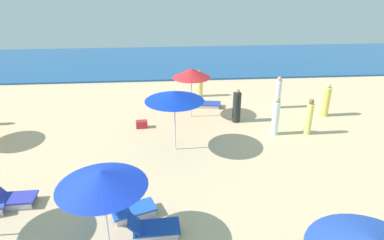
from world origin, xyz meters
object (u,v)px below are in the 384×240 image
lounge_chair_5_0 (12,198)px  beachgoer_3 (276,117)px  beachgoer_6 (309,117)px  cooler_box_0 (142,124)px  beachgoer_4 (278,93)px  umbrella_3 (191,73)px  beachgoer_5 (326,101)px  umbrella_1 (174,96)px  lounge_chair_0_1 (129,209)px  lounge_chair_3_0 (206,103)px  beachgoer_1 (200,84)px  umbrella_0 (101,179)px  beachgoer_0 (237,107)px  lounge_chair_0_0 (153,228)px

lounge_chair_5_0 → beachgoer_3: size_ratio=0.77×
beachgoer_6 → cooler_box_0: (-7.41, 1.24, -0.62)m
beachgoer_3 → beachgoer_4: bearing=148.3°
umbrella_3 → beachgoer_5: (6.67, -0.38, -1.47)m
umbrella_1 → beachgoer_4: 7.08m
cooler_box_0 → beachgoer_4: bearing=-169.6°
lounge_chair_0_1 → beachgoer_6: size_ratio=0.93×
umbrella_3 → beachgoer_6: umbrella_3 is taller
lounge_chair_3_0 → beachgoer_3: 4.40m
lounge_chair_0_1 → umbrella_3: bearing=-38.2°
beachgoer_1 → beachgoer_6: bearing=6.3°
umbrella_0 → beachgoer_6: (7.89, 6.13, -1.29)m
beachgoer_0 → umbrella_0: bearing=-7.4°
lounge_chair_5_0 → beachgoer_0: bearing=-56.4°
lounge_chair_0_1 → beachgoer_4: size_ratio=0.90×
lounge_chair_0_1 → beachgoer_5: beachgoer_5 is taller
beachgoer_6 → lounge_chair_3_0: bearing=157.9°
beachgoer_3 → beachgoer_5: (3.14, 1.87, -0.05)m
beachgoer_5 → beachgoer_6: beachgoer_5 is taller
beachgoer_1 → beachgoer_6: size_ratio=0.95×
umbrella_0 → lounge_chair_5_0: umbrella_0 is taller
beachgoer_0 → beachgoer_6: beachgoer_6 is taller
beachgoer_1 → lounge_chair_0_0: bearing=-44.9°
umbrella_3 → beachgoer_1: (0.72, 2.97, -1.52)m
umbrella_0 → cooler_box_0: (0.48, 7.37, -1.91)m
lounge_chair_3_0 → beachgoer_4: bearing=-86.2°
beachgoer_5 → beachgoer_6: 2.56m
umbrella_0 → lounge_chair_0_0: size_ratio=1.60×
lounge_chair_0_1 → beachgoer_4: 10.84m
umbrella_3 → beachgoer_5: umbrella_3 is taller
lounge_chair_0_1 → lounge_chair_3_0: bearing=-41.1°
lounge_chair_5_0 → beachgoer_6: (11.13, 4.17, 0.53)m
lounge_chair_0_0 → lounge_chair_0_1: lounge_chair_0_1 is taller
beachgoer_3 → beachgoer_6: (1.48, -0.08, -0.04)m
lounge_chair_3_0 → umbrella_1: bearing=167.9°
lounge_chair_0_0 → beachgoer_0: (3.82, 7.49, 0.48)m
beachgoer_1 → beachgoer_5: 6.83m
lounge_chair_5_0 → beachgoer_1: size_ratio=0.86×
lounge_chair_0_1 → beachgoer_6: beachgoer_6 is taller
lounge_chair_5_0 → beachgoer_5: size_ratio=0.80×
lounge_chair_3_0 → beachgoer_6: size_ratio=0.91×
umbrella_1 → beachgoer_0: bearing=40.3°
umbrella_3 → lounge_chair_5_0: umbrella_3 is taller
lounge_chair_3_0 → beachgoer_5: 6.02m
lounge_chair_3_0 → beachgoer_0: beachgoer_0 is taller
umbrella_3 → lounge_chair_3_0: (0.90, 1.23, -2.02)m
beachgoer_1 → beachgoer_4: bearing=28.8°
lounge_chair_0_1 → beachgoer_1: (3.14, 10.34, 0.47)m
lounge_chair_3_0 → beachgoer_0: size_ratio=0.91×
lounge_chair_0_1 → umbrella_1: (1.51, 4.07, 2.04)m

